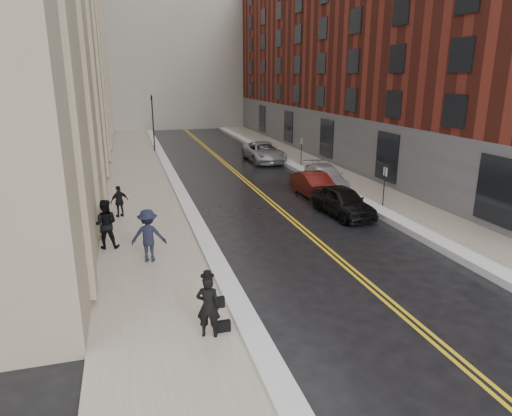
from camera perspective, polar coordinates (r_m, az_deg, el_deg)
ground at (r=15.38m, az=5.35°, el=-10.39°), size 160.00×160.00×0.00m
sidewalk_left at (r=29.57m, az=-14.34°, el=2.45°), size 4.00×64.00×0.15m
sidewalk_right at (r=32.76m, az=9.98°, el=4.04°), size 3.00×64.00×0.15m
lane_stripe_a at (r=30.51m, az=-1.32°, el=3.25°), size 0.12×64.00×0.01m
lane_stripe_b at (r=30.57m, az=-0.88°, el=3.28°), size 0.12×64.00×0.01m
snow_ridge_left at (r=29.69m, az=-9.91°, el=2.89°), size 0.70×60.80×0.26m
snow_ridge_right at (r=31.99m, az=7.00°, el=4.01°), size 0.85×60.80×0.30m
building_right at (r=42.37m, az=17.24°, el=18.46°), size 14.00×50.00×18.00m
traffic_signal at (r=43.01m, az=-12.77°, el=10.83°), size 0.18×0.15×5.20m
parking_sign_near at (r=25.12m, az=15.74°, el=2.95°), size 0.06×0.35×2.23m
parking_sign_far at (r=35.69m, az=5.69°, el=7.30°), size 0.06×0.35×2.23m
car_black at (r=23.50m, az=10.81°, el=0.84°), size 2.05×4.47×1.49m
car_maroon at (r=26.85m, az=7.35°, el=2.85°), size 1.71×4.37×1.42m
car_silver_near at (r=29.14m, az=8.60°, el=3.88°), size 2.64×5.16×1.43m
car_silver_far at (r=37.79m, az=1.00°, el=7.01°), size 2.68×5.71×1.58m
pedestrian_main at (r=12.36m, az=-5.98°, el=-12.13°), size 0.74×0.61×1.75m
pedestrian_a at (r=19.22m, az=-18.32°, el=-1.91°), size 1.07×0.88×2.02m
pedestrian_b at (r=17.44m, az=-13.29°, el=-3.37°), size 1.42×0.98×2.01m
pedestrian_c at (r=23.33m, az=-16.69°, el=0.80°), size 0.99×0.72×1.57m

